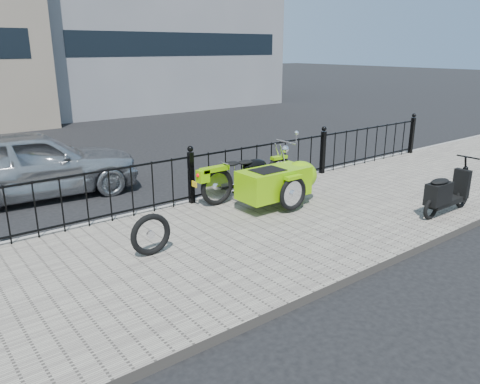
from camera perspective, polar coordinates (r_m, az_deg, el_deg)
ground at (r=7.75m, az=-0.73°, el=-4.58°), size 120.00×120.00×0.00m
sidewalk at (r=7.37m, az=1.62°, el=-5.29°), size 30.00×3.80×0.12m
curb at (r=8.85m, az=-6.35°, el=-1.44°), size 30.00×0.10×0.12m
iron_fence at (r=8.59m, az=-5.97°, el=1.65°), size 14.11×0.11×1.08m
motorcycle_sidecar at (r=8.50m, az=4.40°, el=1.59°), size 2.28×1.48×0.98m
scooter at (r=8.72m, az=23.74°, el=-0.21°), size 1.39×0.41×0.94m
spare_tire at (r=6.56m, az=-10.82°, el=-5.11°), size 0.60×0.09×0.60m
sedan_car at (r=10.06m, az=-24.05°, el=3.15°), size 4.18×2.00×1.38m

